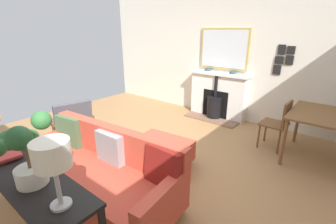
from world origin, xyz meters
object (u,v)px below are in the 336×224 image
mantel_bowl_far (233,72)px  potted_plant (25,149)px  sofa (99,172)px  fireplace (217,97)px  ottoman (163,150)px  mantel_bowl_near (208,70)px  table_lamp_far_end (52,157)px  armchair_accent (72,119)px  console_table (24,179)px  dining_chair_near_fireplace (280,121)px  dining_table (322,120)px  book_stack (8,156)px

mantel_bowl_far → potted_plant: (4.09, 0.17, 0.01)m
sofa → fireplace: bearing=-176.6°
ottoman → mantel_bowl_near: bearing=-165.2°
table_lamp_far_end → ottoman: bearing=-162.5°
armchair_accent → potted_plant: 2.38m
console_table → potted_plant: bearing=86.2°
mantel_bowl_near → ottoman: bearing=14.8°
armchair_accent → dining_chair_near_fireplace: 3.48m
dining_table → book_stack: bearing=-33.1°
ottoman → book_stack: size_ratio=3.58×
fireplace → dining_table: 2.18m
sofa → console_table: (0.74, 0.01, 0.33)m
mantel_bowl_far → dining_chair_near_fireplace: (0.79, 1.19, -0.55)m
sofa → table_lamp_far_end: (0.74, 0.67, 0.79)m
ottoman → dining_table: 2.35m
book_stack → dining_chair_near_fireplace: dining_chair_near_fireplace is taller
armchair_accent → table_lamp_far_end: table_lamp_far_end is taller
book_stack → mantel_bowl_near: bearing=-177.2°
mantel_bowl_far → sofa: (3.33, -0.10, -0.70)m
ottoman → armchair_accent: (0.39, -1.72, 0.18)m
book_stack → dining_table: book_stack is taller
armchair_accent → console_table: size_ratio=0.45×
mantel_bowl_near → ottoman: (2.34, 0.62, -0.80)m
fireplace → console_table: 4.04m
potted_plant → book_stack: (-0.02, -0.56, -0.28)m
sofa → table_lamp_far_end: bearing=42.1°
table_lamp_far_end → dining_chair_near_fireplace: bearing=169.3°
dining_chair_near_fireplace → mantel_bowl_far: bearing=-123.6°
sofa → dining_table: size_ratio=1.97×
fireplace → mantel_bowl_far: size_ratio=9.69×
console_table → book_stack: (-0.00, -0.30, 0.11)m
table_lamp_far_end → book_stack: 1.03m
mantel_bowl_far → table_lamp_far_end: bearing=8.0°
ottoman → table_lamp_far_end: bearing=17.5°
ottoman → mantel_bowl_far: bearing=-179.3°
dining_chair_near_fireplace → mantel_bowl_near: bearing=-114.0°
ottoman → dining_chair_near_fireplace: (-1.55, 1.17, 0.26)m
potted_plant → dining_table: bearing=154.4°
ottoman → table_lamp_far_end: size_ratio=1.72×
sofa → armchair_accent: size_ratio=2.62×
armchair_accent → dining_table: bearing=119.5°
fireplace → table_lamp_far_end: 4.18m
ottoman → dining_table: dining_table is taller
ottoman → console_table: bearing=-3.9°
ottoman → armchair_accent: size_ratio=1.07×
console_table → sofa: bearing=-179.5°
table_lamp_far_end → armchair_accent: bearing=-120.5°
armchair_accent → book_stack: size_ratio=3.36×
mantel_bowl_near → book_stack: mantel_bowl_near is taller
console_table → book_stack: size_ratio=7.54×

